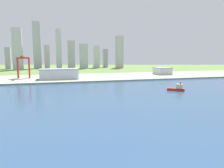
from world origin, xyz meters
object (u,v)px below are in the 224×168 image
(warehouse_main, at_px, (59,74))
(warehouse_annex, at_px, (162,71))
(port_crane_red, at_px, (23,62))
(tugboat_small, at_px, (177,88))

(warehouse_main, height_order, warehouse_annex, warehouse_main)
(port_crane_red, height_order, warehouse_annex, port_crane_red)
(port_crane_red, height_order, warehouse_main, port_crane_red)
(port_crane_red, relative_size, warehouse_annex, 1.19)
(warehouse_main, distance_m, warehouse_annex, 222.71)
(port_crane_red, relative_size, warehouse_main, 0.61)
(port_crane_red, distance_m, warehouse_main, 70.88)
(port_crane_red, distance_m, warehouse_annex, 282.49)
(tugboat_small, distance_m, warehouse_annex, 205.61)
(tugboat_small, xyz_separation_m, warehouse_main, (-136.11, 157.20, 8.31))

